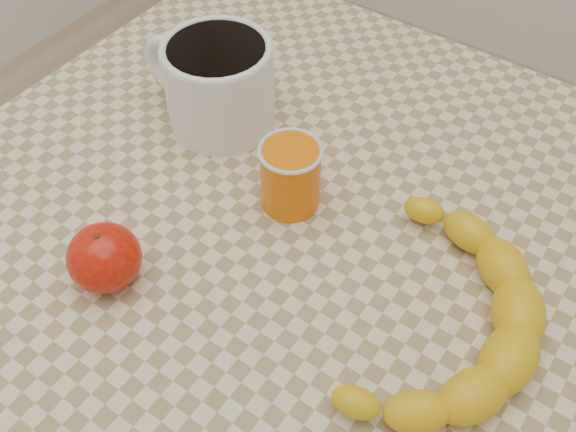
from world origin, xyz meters
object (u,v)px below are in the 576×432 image
Objects in this scene: banana at (442,315)px; coffee_mug at (217,81)px; table at (288,276)px; orange_juice_glass at (290,175)px; apple at (104,258)px.

coffee_mug is at bearing 159.23° from banana.
table is 0.13m from orange_juice_glass.
apple is at bearing -76.33° from coffee_mug.
banana is (0.20, -0.05, -0.02)m from orange_juice_glass.
coffee_mug is (-0.16, 0.09, 0.14)m from table.
table is at bearing 171.22° from banana.
table is 10.34× the size of orange_juice_glass.
orange_juice_glass is (0.14, -0.06, -0.02)m from coffee_mug.
banana is at bearing -17.89° from coffee_mug.
table is at bearing -29.39° from coffee_mug.
coffee_mug reaches higher than banana.
coffee_mug is 0.25m from apple.
coffee_mug is 0.57× the size of banana.
coffee_mug is at bearing 103.67° from apple.
apple is (-0.11, -0.15, 0.12)m from table.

